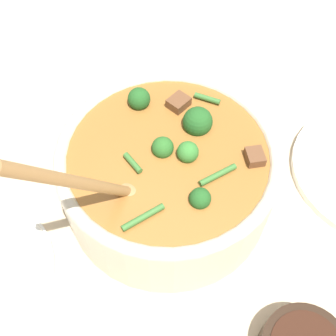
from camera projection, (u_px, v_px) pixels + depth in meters
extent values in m
plane|color=#C6B293|center=(168.00, 196.00, 0.59)|extent=(4.00, 4.00, 0.00)
cylinder|color=beige|center=(168.00, 177.00, 0.54)|extent=(0.27, 0.27, 0.10)
torus|color=beige|center=(168.00, 154.00, 0.50)|extent=(0.27, 0.27, 0.02)
cylinder|color=#9E662D|center=(168.00, 168.00, 0.53)|extent=(0.25, 0.25, 0.06)
sphere|color=#2D6B28|center=(162.00, 148.00, 0.50)|extent=(0.03, 0.03, 0.03)
cylinder|color=#6B9956|center=(162.00, 157.00, 0.51)|extent=(0.01, 0.01, 0.01)
sphere|color=#387F33|center=(188.00, 152.00, 0.49)|extent=(0.03, 0.03, 0.03)
cylinder|color=#6B9956|center=(187.00, 161.00, 0.51)|extent=(0.01, 0.01, 0.01)
sphere|color=#235B23|center=(198.00, 122.00, 0.52)|extent=(0.04, 0.04, 0.04)
cylinder|color=#6B9956|center=(196.00, 135.00, 0.54)|extent=(0.01, 0.01, 0.02)
sphere|color=#235B23|center=(139.00, 99.00, 0.54)|extent=(0.03, 0.03, 0.03)
cylinder|color=#6B9956|center=(140.00, 110.00, 0.56)|extent=(0.01, 0.01, 0.01)
sphere|color=#235B23|center=(200.00, 198.00, 0.46)|extent=(0.02, 0.02, 0.02)
cylinder|color=#6B9956|center=(199.00, 206.00, 0.48)|extent=(0.01, 0.01, 0.01)
cube|color=brown|center=(179.00, 104.00, 0.54)|extent=(0.03, 0.03, 0.02)
cube|color=brown|center=(254.00, 158.00, 0.49)|extent=(0.03, 0.03, 0.02)
cylinder|color=#3D7533|center=(143.00, 217.00, 0.45)|extent=(0.03, 0.05, 0.01)
cylinder|color=#3D7533|center=(133.00, 163.00, 0.49)|extent=(0.03, 0.02, 0.01)
cylinder|color=#3D7533|center=(219.00, 173.00, 0.48)|extent=(0.03, 0.05, 0.01)
cylinder|color=#3D7533|center=(210.00, 100.00, 0.54)|extent=(0.03, 0.01, 0.01)
ellipsoid|color=#A87A47|center=(128.00, 192.00, 0.48)|extent=(0.04, 0.03, 0.01)
cylinder|color=#A87A47|center=(78.00, 182.00, 0.38)|extent=(0.03, 0.12, 0.18)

